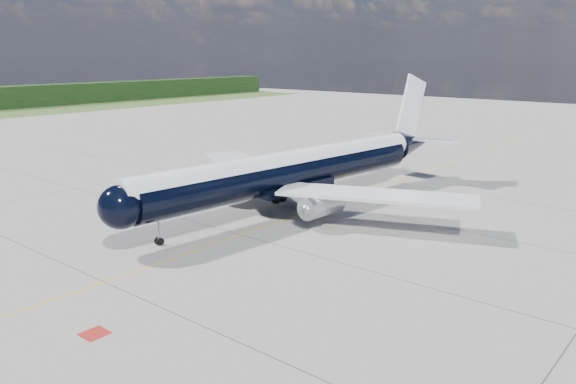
% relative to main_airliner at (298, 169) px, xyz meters
% --- Properties ---
extents(ground, '(320.00, 320.00, 0.00)m').
position_rel_main_airliner_xyz_m(ground, '(2.00, 8.70, -4.49)').
color(ground, gray).
rests_on(ground, ground).
extents(taxiway_centerline, '(0.16, 160.00, 0.01)m').
position_rel_main_airliner_xyz_m(taxiway_centerline, '(2.00, 3.70, -4.49)').
color(taxiway_centerline, '#DEAF0B').
rests_on(taxiway_centerline, ground).
extents(red_marking, '(1.60, 1.60, 0.01)m').
position_rel_main_airliner_xyz_m(red_marking, '(8.80, -31.30, -4.49)').
color(red_marking, maroon).
rests_on(red_marking, ground).
extents(main_airliner, '(40.99, 50.11, 14.47)m').
position_rel_main_airliner_xyz_m(main_airliner, '(0.00, 0.00, 0.00)').
color(main_airliner, black).
rests_on(main_airliner, ground).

